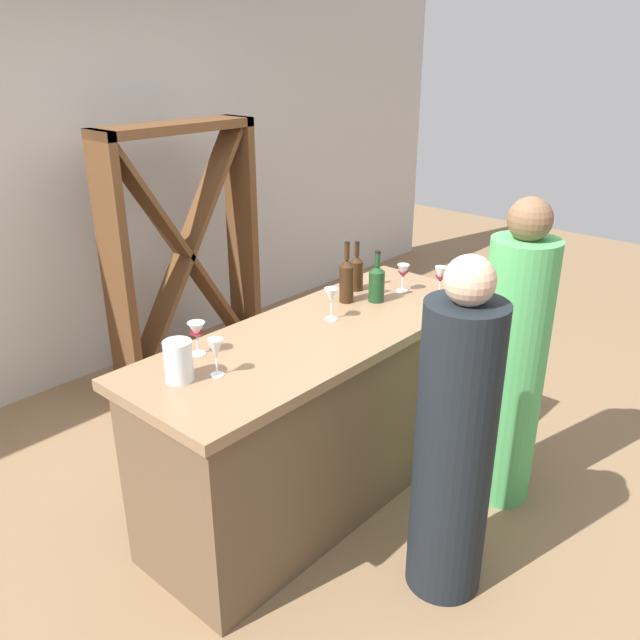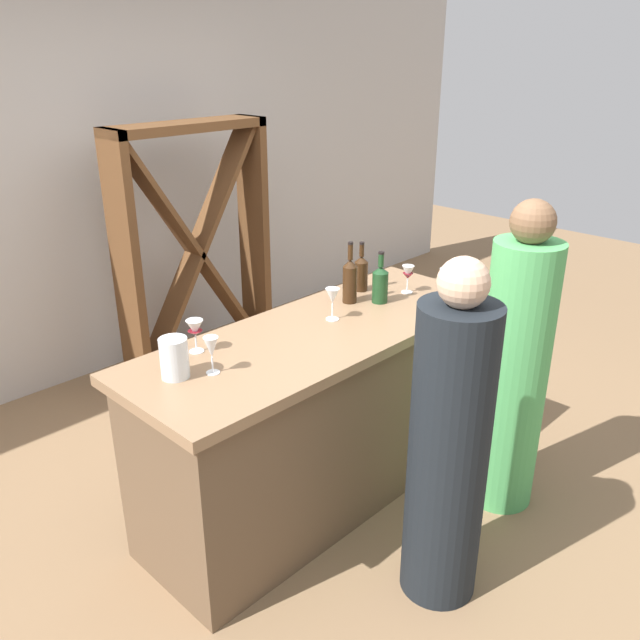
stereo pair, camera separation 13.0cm
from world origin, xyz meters
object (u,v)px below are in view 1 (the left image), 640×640
wine_rack (185,255)px  wine_bottle_second_left_olive_green (377,282)px  wine_glass_near_right (403,273)px  person_left_guest (454,446)px  wine_glass_near_center (216,350)px  wine_glass_far_center (197,332)px  person_center_guest (511,367)px  wine_bottle_leftmost_amber_brown (347,279)px  wine_glass_near_left (440,276)px  water_pitcher (179,361)px  wine_glass_far_left (331,297)px  wine_bottle_center_amber_brown (356,272)px

wine_rack → wine_bottle_second_left_olive_green: size_ratio=6.36×
wine_glass_near_right → person_left_guest: size_ratio=0.10×
wine_glass_near_center → wine_glass_far_center: size_ratio=1.08×
wine_glass_near_right → person_center_guest: (-0.04, -0.69, -0.32)m
wine_bottle_second_left_olive_green → person_center_guest: (0.17, -0.71, -0.32)m
wine_bottle_leftmost_amber_brown → wine_bottle_second_left_olive_green: (0.11, -0.11, -0.02)m
person_left_guest → wine_bottle_leftmost_amber_brown: bearing=-22.1°
wine_glass_near_left → wine_bottle_leftmost_amber_brown: bearing=141.6°
wine_bottle_leftmost_amber_brown → person_left_guest: person_left_guest is taller
water_pitcher → person_left_guest: (0.66, -0.89, -0.34)m
wine_rack → wine_glass_far_center: (-1.01, -1.43, 0.18)m
wine_rack → wine_glass_far_left: size_ratio=10.79×
wine_rack → wine_glass_near_center: 1.98m
wine_glass_near_center → water_pitcher: bearing=147.1°
wine_bottle_leftmost_amber_brown → wine_bottle_center_amber_brown: bearing=23.1°
wine_glass_near_center → wine_glass_far_left: size_ratio=1.00×
wine_glass_far_left → wine_glass_far_center: (-0.68, 0.18, -0.01)m
wine_rack → wine_bottle_center_amber_brown: 1.45m
wine_glass_far_center → person_left_guest: size_ratio=0.10×
wine_glass_near_center → water_pitcher: (-0.13, 0.08, -0.03)m
wine_glass_far_center → water_pitcher: 0.24m
wine_glass_near_right → wine_bottle_second_left_olive_green: bearing=175.7°
wine_glass_far_left → wine_glass_far_center: size_ratio=1.08×
wine_glass_near_right → wine_glass_far_left: 0.56m
wine_bottle_leftmost_amber_brown → wine_glass_near_right: (0.32, -0.13, -0.02)m
wine_glass_far_left → water_pitcher: bearing=177.2°
wine_bottle_leftmost_amber_brown → person_center_guest: size_ratio=0.21×
wine_bottle_leftmost_amber_brown → water_pitcher: wine_bottle_leftmost_amber_brown is taller
wine_glass_near_right → wine_bottle_leftmost_amber_brown: bearing=158.5°
wine_bottle_center_amber_brown → person_left_guest: (-0.63, -1.02, -0.35)m
wine_glass_far_left → wine_rack: bearing=78.3°
wine_glass_far_center → person_left_guest: 1.18m
wine_glass_near_left → person_center_guest: person_center_guest is taller
wine_glass_near_left → wine_glass_near_center: same height
person_center_guest → wine_glass_near_center: bearing=81.7°
wine_rack → wine_glass_near_center: bearing=-123.5°
water_pitcher → person_center_guest: size_ratio=0.11×
wine_glass_near_center → wine_glass_far_center: wine_glass_near_center is taller
wine_bottle_center_amber_brown → wine_glass_near_right: (0.15, -0.20, 0.00)m
wine_glass_far_center → wine_bottle_second_left_olive_green: bearing=-10.6°
wine_bottle_center_amber_brown → wine_glass_near_center: wine_bottle_center_amber_brown is taller
wine_glass_far_center → person_center_guest: (1.20, -0.90, -0.32)m
wine_rack → wine_glass_near_right: bearing=-82.1°
wine_bottle_second_left_olive_green → wine_glass_far_center: 1.04m
wine_rack → person_left_guest: bearing=-102.7°
wine_glass_far_center → water_pitcher: (-0.20, -0.13, -0.02)m
water_pitcher → person_center_guest: 1.62m
wine_glass_near_center → person_center_guest: (1.27, -0.69, -0.33)m
wine_bottle_leftmost_amber_brown → person_left_guest: 1.11m
wine_rack → person_center_guest: wine_rack is taller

